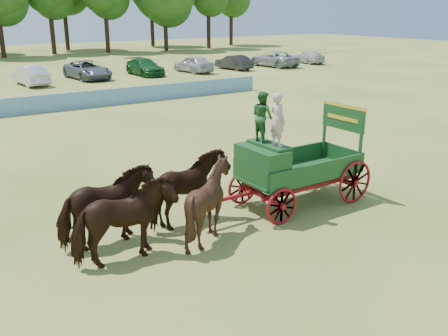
% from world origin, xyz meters
% --- Properties ---
extents(ground, '(160.00, 160.00, 0.00)m').
position_xyz_m(ground, '(0.00, 0.00, 0.00)').
color(ground, '#A7994B').
rests_on(ground, ground).
extents(horse_lead_left, '(2.49, 1.14, 2.10)m').
position_xyz_m(horse_lead_left, '(-6.87, -1.94, 1.05)').
color(horse_lead_left, black).
rests_on(horse_lead_left, ground).
extents(horse_lead_right, '(2.56, 1.29, 2.10)m').
position_xyz_m(horse_lead_right, '(-6.87, -0.84, 1.05)').
color(horse_lead_right, black).
rests_on(horse_lead_right, ground).
extents(horse_wheel_left, '(2.16, 1.98, 2.11)m').
position_xyz_m(horse_wheel_left, '(-4.47, -1.94, 1.05)').
color(horse_wheel_left, black).
rests_on(horse_wheel_left, ground).
extents(horse_wheel_right, '(2.69, 1.71, 2.10)m').
position_xyz_m(horse_wheel_right, '(-4.47, -0.84, 1.05)').
color(horse_wheel_right, black).
rests_on(horse_wheel_right, ground).
extents(farm_dray, '(6.00, 2.00, 3.68)m').
position_xyz_m(farm_dray, '(-1.50, -1.37, 1.60)').
color(farm_dray, maroon).
rests_on(farm_dray, ground).
extents(sponsor_banner, '(26.00, 0.08, 1.05)m').
position_xyz_m(sponsor_banner, '(-1.00, 18.00, 0.53)').
color(sponsor_banner, '#206BB0').
rests_on(sponsor_banner, ground).
extents(parked_cars, '(57.21, 7.75, 1.64)m').
position_xyz_m(parked_cars, '(2.63, 29.89, 0.77)').
color(parked_cars, silver).
rests_on(parked_cars, ground).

